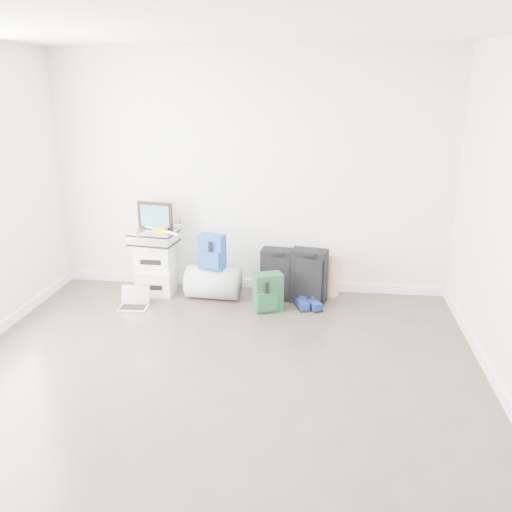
# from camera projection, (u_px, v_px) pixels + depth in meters

# --- Properties ---
(ground) EXTENTS (5.00, 5.00, 0.00)m
(ground) POSITION_uv_depth(u_px,v_px,m) (206.00, 405.00, 4.10)
(ground) COLOR #3E372D
(ground) RESTS_ON ground
(room_envelope) EXTENTS (4.52, 5.02, 2.71)m
(room_envelope) POSITION_uv_depth(u_px,v_px,m) (199.00, 178.00, 3.59)
(room_envelope) COLOR white
(room_envelope) RESTS_ON ground
(boxes_stack) EXTENTS (0.42, 0.34, 0.60)m
(boxes_stack) POSITION_uv_depth(u_px,v_px,m) (156.00, 269.00, 6.17)
(boxes_stack) COLOR silver
(boxes_stack) RESTS_ON ground
(briefcase) EXTENTS (0.53, 0.41, 0.14)m
(briefcase) POSITION_uv_depth(u_px,v_px,m) (154.00, 238.00, 6.06)
(briefcase) COLOR #B2B2B7
(briefcase) RESTS_ON boxes_stack
(painting) EXTENTS (0.42, 0.09, 0.31)m
(painting) POSITION_uv_depth(u_px,v_px,m) (155.00, 216.00, 6.08)
(painting) COLOR black
(painting) RESTS_ON briefcase
(drone) EXTENTS (0.53, 0.53, 0.06)m
(drone) POSITION_uv_depth(u_px,v_px,m) (160.00, 230.00, 6.00)
(drone) COLOR yellow
(drone) RESTS_ON briefcase
(duffel_bag) EXTENTS (0.61, 0.40, 0.36)m
(duffel_bag) POSITION_uv_depth(u_px,v_px,m) (213.00, 283.00, 6.07)
(duffel_bag) COLOR #96979E
(duffel_bag) RESTS_ON ground
(blue_backpack) EXTENTS (0.30, 0.25, 0.38)m
(blue_backpack) POSITION_uv_depth(u_px,v_px,m) (212.00, 252.00, 5.93)
(blue_backpack) COLOR #173297
(blue_backpack) RESTS_ON duffel_bag
(large_suitcase) EXTENTS (0.39, 0.27, 0.57)m
(large_suitcase) POSITION_uv_depth(u_px,v_px,m) (278.00, 274.00, 6.03)
(large_suitcase) COLOR black
(large_suitcase) RESTS_ON ground
(green_backpack) EXTENTS (0.34, 0.30, 0.41)m
(green_backpack) POSITION_uv_depth(u_px,v_px,m) (268.00, 293.00, 5.73)
(green_backpack) COLOR #163D26
(green_backpack) RESTS_ON ground
(carry_on) EXTENTS (0.42, 0.31, 0.60)m
(carry_on) POSITION_uv_depth(u_px,v_px,m) (309.00, 276.00, 5.92)
(carry_on) COLOR black
(carry_on) RESTS_ON ground
(shoes) EXTENTS (0.32, 0.29, 0.09)m
(shoes) POSITION_uv_depth(u_px,v_px,m) (307.00, 304.00, 5.84)
(shoes) COLOR black
(shoes) RESTS_ON ground
(rolled_rug) EXTENTS (0.16, 0.16, 0.49)m
(rolled_rug) POSITION_uv_depth(u_px,v_px,m) (332.00, 275.00, 6.14)
(rolled_rug) COLOR tan
(rolled_rug) RESTS_ON ground
(laptop) EXTENTS (0.32, 0.24, 0.22)m
(laptop) POSITION_uv_depth(u_px,v_px,m) (134.00, 302.00, 5.86)
(laptop) COLOR silver
(laptop) RESTS_ON ground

